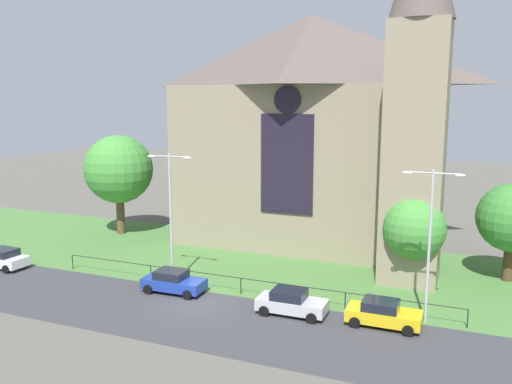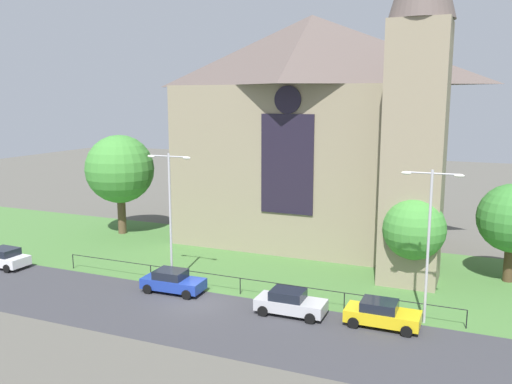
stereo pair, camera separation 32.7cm
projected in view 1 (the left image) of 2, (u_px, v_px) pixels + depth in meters
ground at (256, 260)px, 43.49m from camera, size 160.00×160.00×0.00m
road_asphalt at (181, 314)px, 32.56m from camera, size 120.00×8.00×0.01m
grass_verge at (247, 267)px, 41.67m from camera, size 120.00×20.00×0.01m
church_building at (316, 129)px, 47.11m from camera, size 23.20×16.20×26.00m
iron_railing at (241, 280)px, 35.76m from camera, size 28.31×0.07×1.13m
tree_right_far at (512, 218)px, 37.82m from camera, size 4.86×4.86×7.05m
tree_right_near at (414, 229)px, 36.40m from camera, size 4.23×4.23×6.33m
tree_left_far at (119, 169)px, 51.02m from camera, size 6.48×6.48×9.52m
streetlamp_near at (170, 204)px, 36.81m from camera, size 3.37×0.26×9.24m
streetlamp_far at (430, 228)px, 30.42m from camera, size 3.37×0.26×8.99m
parked_car_white at (2, 258)px, 41.40m from camera, size 4.26×2.15×1.51m
parked_car_blue at (173, 282)px, 36.14m from camera, size 4.26×2.14×1.51m
parked_car_silver at (291, 302)px, 32.45m from camera, size 4.22×2.07×1.51m
parked_car_yellow at (383, 313)px, 30.78m from camera, size 4.21×2.03×1.51m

